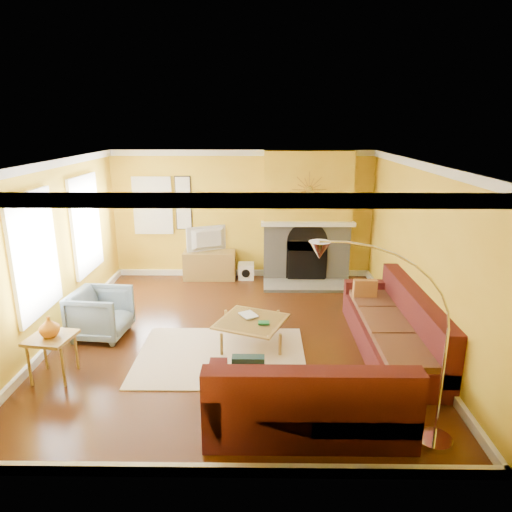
{
  "coord_description": "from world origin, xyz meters",
  "views": [
    {
      "loc": [
        0.4,
        -6.55,
        3.23
      ],
      "look_at": [
        0.32,
        0.4,
        1.2
      ],
      "focal_mm": 32.0,
      "sensor_mm": 36.0,
      "label": 1
    }
  ],
  "objects_px": {
    "media_console": "(210,265)",
    "arc_lamp": "(386,349)",
    "sectional_sofa": "(325,334)",
    "side_table": "(53,357)",
    "armchair": "(101,314)",
    "coffee_table": "(251,331)"
  },
  "relations": [
    {
      "from": "sectional_sofa",
      "to": "side_table",
      "type": "bearing_deg",
      "value": -173.9
    },
    {
      "from": "armchair",
      "to": "side_table",
      "type": "xyz_separation_m",
      "value": [
        -0.21,
        -1.21,
        -0.08
      ]
    },
    {
      "from": "sectional_sofa",
      "to": "arc_lamp",
      "type": "relative_size",
      "value": 1.7
    },
    {
      "from": "sectional_sofa",
      "to": "side_table",
      "type": "xyz_separation_m",
      "value": [
        -3.59,
        -0.38,
        -0.16
      ]
    },
    {
      "from": "sectional_sofa",
      "to": "armchair",
      "type": "height_order",
      "value": "sectional_sofa"
    },
    {
      "from": "armchair",
      "to": "side_table",
      "type": "bearing_deg",
      "value": 175.8
    },
    {
      "from": "media_console",
      "to": "arc_lamp",
      "type": "distance_m",
      "value": 5.8
    },
    {
      "from": "coffee_table",
      "to": "armchair",
      "type": "xyz_separation_m",
      "value": [
        -2.35,
        0.19,
        0.19
      ]
    },
    {
      "from": "sectional_sofa",
      "to": "coffee_table",
      "type": "relative_size",
      "value": 3.94
    },
    {
      "from": "coffee_table",
      "to": "sectional_sofa",
      "type": "bearing_deg",
      "value": -32.06
    },
    {
      "from": "sectional_sofa",
      "to": "media_console",
      "type": "relative_size",
      "value": 3.36
    },
    {
      "from": "sectional_sofa",
      "to": "armchair",
      "type": "relative_size",
      "value": 4.43
    },
    {
      "from": "coffee_table",
      "to": "armchair",
      "type": "bearing_deg",
      "value": 175.46
    },
    {
      "from": "armchair",
      "to": "side_table",
      "type": "height_order",
      "value": "armchair"
    },
    {
      "from": "sectional_sofa",
      "to": "coffee_table",
      "type": "distance_m",
      "value": 1.24
    },
    {
      "from": "coffee_table",
      "to": "arc_lamp",
      "type": "relative_size",
      "value": 0.43
    },
    {
      "from": "armchair",
      "to": "side_table",
      "type": "distance_m",
      "value": 1.24
    },
    {
      "from": "media_console",
      "to": "arc_lamp",
      "type": "bearing_deg",
      "value": -65.99
    },
    {
      "from": "arc_lamp",
      "to": "side_table",
      "type": "bearing_deg",
      "value": 162.56
    },
    {
      "from": "coffee_table",
      "to": "media_console",
      "type": "relative_size",
      "value": 0.85
    },
    {
      "from": "coffee_table",
      "to": "arc_lamp",
      "type": "xyz_separation_m",
      "value": [
        1.38,
        -2.27,
        0.9
      ]
    },
    {
      "from": "media_console",
      "to": "side_table",
      "type": "distance_m",
      "value": 4.32
    }
  ]
}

